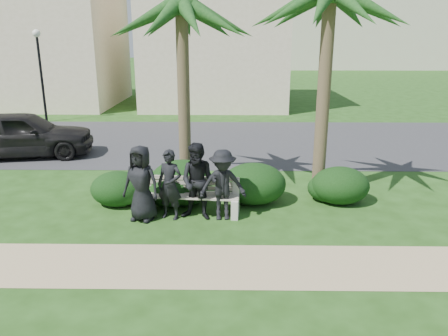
{
  "coord_description": "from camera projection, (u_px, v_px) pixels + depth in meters",
  "views": [
    {
      "loc": [
        -0.06,
        -8.82,
        3.96
      ],
      "look_at": [
        -0.21,
        1.0,
        1.0
      ],
      "focal_mm": 35.0,
      "sensor_mm": 36.0,
      "label": 1
    }
  ],
  "objects": [
    {
      "name": "ground",
      "position": [
        233.0,
        224.0,
        9.59
      ],
      "size": [
        160.0,
        160.0,
        0.0
      ],
      "primitive_type": "plane",
      "color": "#204213",
      "rests_on": "ground"
    },
    {
      "name": "man_c",
      "position": [
        199.0,
        182.0,
        9.66
      ],
      "size": [
        0.98,
        0.84,
        1.75
      ],
      "primitive_type": "imported",
      "rotation": [
        0.0,
        0.0,
        -0.23
      ],
      "color": "black",
      "rests_on": "ground"
    },
    {
      "name": "stucco_bldg_left",
      "position": [
        30.0,
        42.0,
        25.94
      ],
      "size": [
        10.4,
        8.4,
        7.3
      ],
      "color": "beige",
      "rests_on": "ground"
    },
    {
      "name": "footpath",
      "position": [
        233.0,
        266.0,
        7.86
      ],
      "size": [
        30.0,
        1.6,
        0.01
      ],
      "primitive_type": "cube",
      "color": "tan",
      "rests_on": "ground"
    },
    {
      "name": "hedge_e",
      "position": [
        329.0,
        187.0,
        10.9
      ],
      "size": [
        1.09,
        0.9,
        0.71
      ],
      "primitive_type": "ellipsoid",
      "color": "black",
      "rests_on": "ground"
    },
    {
      "name": "asphalt_street",
      "position": [
        232.0,
        141.0,
        17.25
      ],
      "size": [
        160.0,
        8.0,
        0.01
      ],
      "primitive_type": "cube",
      "color": "#2D2D30",
      "rests_on": "ground"
    },
    {
      "name": "hedge_extra",
      "position": [
        171.0,
        188.0,
        10.61
      ],
      "size": [
        1.32,
        1.09,
        0.86
      ],
      "primitive_type": "ellipsoid",
      "color": "black",
      "rests_on": "ground"
    },
    {
      "name": "car_a",
      "position": [
        22.0,
        134.0,
        14.82
      ],
      "size": [
        4.86,
        2.63,
        1.57
      ],
      "primitive_type": "imported",
      "rotation": [
        0.0,
        0.0,
        1.75
      ],
      "color": "black",
      "rests_on": "ground"
    },
    {
      "name": "man_a",
      "position": [
        141.0,
        183.0,
        9.62
      ],
      "size": [
        0.96,
        0.76,
        1.71
      ],
      "primitive_type": "imported",
      "rotation": [
        0.0,
        0.0,
        -0.28
      ],
      "color": "black",
      "rests_on": "ground"
    },
    {
      "name": "hedge_c",
      "position": [
        184.0,
        188.0,
        10.68
      ],
      "size": [
        1.24,
        1.03,
        0.81
      ],
      "primitive_type": "ellipsoid",
      "color": "black",
      "rests_on": "ground"
    },
    {
      "name": "man_d",
      "position": [
        223.0,
        185.0,
        9.66
      ],
      "size": [
        1.09,
        0.7,
        1.61
      ],
      "primitive_type": "imported",
      "rotation": [
        0.0,
        0.0,
        0.09
      ],
      "color": "black",
      "rests_on": "ground"
    },
    {
      "name": "hedge_f",
      "position": [
        340.0,
        184.0,
        10.76
      ],
      "size": [
        1.42,
        1.18,
        0.93
      ],
      "primitive_type": "ellipsoid",
      "color": "black",
      "rests_on": "ground"
    },
    {
      "name": "hedge_d",
      "position": [
        254.0,
        183.0,
        10.73
      ],
      "size": [
        1.58,
        1.31,
        1.03
      ],
      "primitive_type": "ellipsoid",
      "color": "black",
      "rests_on": "ground"
    },
    {
      "name": "hedge_b",
      "position": [
        182.0,
        179.0,
        11.01
      ],
      "size": [
        1.58,
        1.31,
        1.03
      ],
      "primitive_type": "ellipsoid",
      "color": "black",
      "rests_on": "ground"
    },
    {
      "name": "park_bench",
      "position": [
        187.0,
        198.0,
        10.08
      ],
      "size": [
        2.42,
        0.73,
        0.83
      ],
      "rotation": [
        0.0,
        0.0,
        -0.08
      ],
      "color": "#AA9D8F",
      "rests_on": "ground"
    },
    {
      "name": "man_b",
      "position": [
        170.0,
        185.0,
        9.71
      ],
      "size": [
        0.67,
        0.55,
        1.59
      ],
      "primitive_type": "imported",
      "rotation": [
        0.0,
        0.0,
        -0.33
      ],
      "color": "black",
      "rests_on": "ground"
    },
    {
      "name": "street_lamp",
      "position": [
        39.0,
        59.0,
        20.36
      ],
      "size": [
        0.36,
        0.36,
        4.29
      ],
      "color": "black",
      "rests_on": "ground"
    },
    {
      "name": "stucco_bldg_right",
      "position": [
        215.0,
        42.0,
        25.78
      ],
      "size": [
        8.4,
        8.4,
        7.3
      ],
      "color": "beige",
      "rests_on": "ground"
    },
    {
      "name": "hedge_a",
      "position": [
        118.0,
        188.0,
        10.63
      ],
      "size": [
        1.32,
        1.09,
        0.86
      ],
      "primitive_type": "ellipsoid",
      "color": "black",
      "rests_on": "ground"
    },
    {
      "name": "palm_left",
      "position": [
        181.0,
        8.0,
        10.7
      ],
      "size": [
        3.0,
        3.0,
        5.6
      ],
      "color": "brown",
      "rests_on": "ground"
    }
  ]
}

